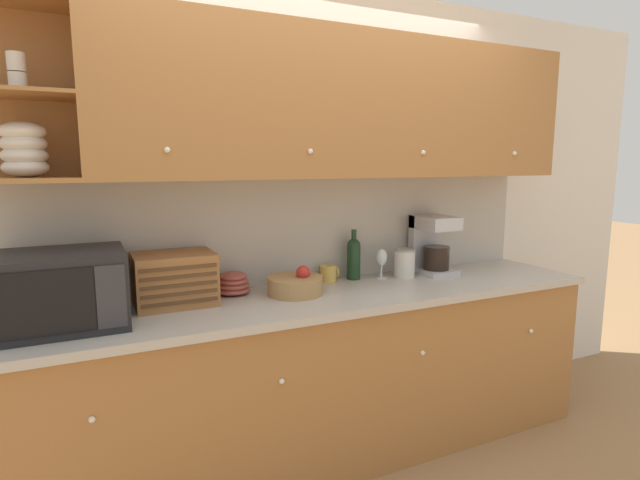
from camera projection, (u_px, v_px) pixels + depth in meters
ground_plane at (305, 426)px, 3.08m from camera, size 24.00×24.00×0.00m
wall_back at (301, 217)px, 2.91m from camera, size 5.53×0.06×2.60m
counter_unit at (327, 375)px, 2.73m from camera, size 3.15×0.66×0.92m
backsplash_panel at (304, 230)px, 2.89m from camera, size 3.13×0.01×0.61m
upper_cabinets at (344, 108)px, 2.69m from camera, size 3.13×0.39×0.75m
microwave at (62, 290)px, 2.10m from camera, size 0.51×0.43×0.32m
bread_box at (174, 279)px, 2.44m from camera, size 0.38×0.29×0.25m
bowl_stack_on_counter at (233, 284)px, 2.63m from camera, size 0.18×0.18×0.12m
fruit_basket at (296, 285)px, 2.63m from camera, size 0.29×0.29×0.16m
mug at (329, 273)px, 2.92m from camera, size 0.11×0.10×0.09m
wine_bottle at (354, 257)px, 2.96m from camera, size 0.08×0.08×0.30m
wine_glass at (382, 259)px, 2.98m from camera, size 0.07×0.07×0.18m
storage_canister at (405, 263)px, 3.01m from camera, size 0.13×0.13×0.18m
coffee_maker at (432, 244)px, 3.13m from camera, size 0.21×0.26×0.36m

